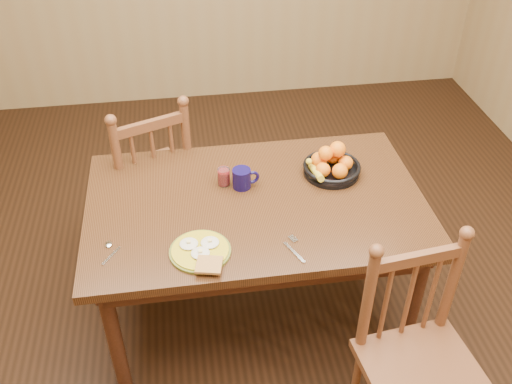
{
  "coord_description": "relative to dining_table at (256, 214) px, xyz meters",
  "views": [
    {
      "loc": [
        -0.31,
        -2.09,
        2.43
      ],
      "look_at": [
        0.0,
        0.0,
        0.8
      ],
      "focal_mm": 40.0,
      "sensor_mm": 36.0,
      "label": 1
    }
  ],
  "objects": [
    {
      "name": "chair_far",
      "position": [
        -0.53,
        0.59,
        -0.17
      ],
      "size": [
        0.6,
        0.58,
        1.03
      ],
      "rotation": [
        0.0,
        0.0,
        3.51
      ],
      "color": "#532D19",
      "rests_on": "ground"
    },
    {
      "name": "juice_glass",
      "position": [
        -0.14,
        0.15,
        0.13
      ],
      "size": [
        0.06,
        0.06,
        0.09
      ],
      "color": "silver",
      "rests_on": "dining_table"
    },
    {
      "name": "fruit_bowl",
      "position": [
        0.41,
        0.16,
        0.14
      ],
      "size": [
        0.29,
        0.29,
        0.17
      ],
      "color": "black",
      "rests_on": "dining_table"
    },
    {
      "name": "room",
      "position": [
        0.0,
        0.0,
        0.68
      ],
      "size": [
        4.52,
        5.02,
        2.72
      ],
      "color": "black",
      "rests_on": "ground"
    },
    {
      "name": "breakfast_plate",
      "position": [
        -0.29,
        -0.32,
        0.1
      ],
      "size": [
        0.26,
        0.3,
        0.04
      ],
      "color": "#59601E",
      "rests_on": "dining_table"
    },
    {
      "name": "fork",
      "position": [
        0.11,
        -0.35,
        0.09
      ],
      "size": [
        0.07,
        0.18,
        0.0
      ],
      "rotation": [
        0.0,
        0.0,
        0.42
      ],
      "color": "silver",
      "rests_on": "dining_table"
    },
    {
      "name": "spoon",
      "position": [
        -0.67,
        -0.24,
        0.09
      ],
      "size": [
        0.08,
        0.15,
        0.01
      ],
      "rotation": [
        0.0,
        0.0,
        -0.61
      ],
      "color": "silver",
      "rests_on": "dining_table"
    },
    {
      "name": "coffee_mug",
      "position": [
        -0.05,
        0.12,
        0.14
      ],
      "size": [
        0.13,
        0.09,
        0.1
      ],
      "color": "#0E0936",
      "rests_on": "dining_table"
    },
    {
      "name": "dining_table",
      "position": [
        0.0,
        0.0,
        0.0
      ],
      "size": [
        1.6,
        1.0,
        0.75
      ],
      "color": "black",
      "rests_on": "ground"
    },
    {
      "name": "chair_near",
      "position": [
        0.54,
        -0.8,
        -0.18
      ],
      "size": [
        0.5,
        0.48,
        1.0
      ],
      "rotation": [
        0.0,
        0.0,
        0.12
      ],
      "color": "#532D19",
      "rests_on": "ground"
    }
  ]
}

